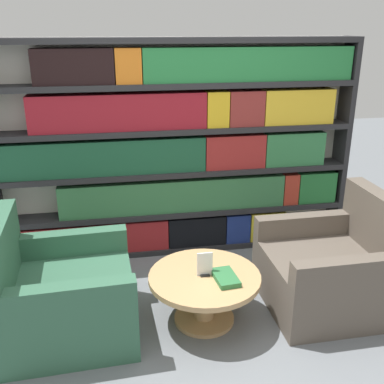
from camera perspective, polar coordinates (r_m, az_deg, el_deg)
ground_plane at (r=3.46m, az=1.41°, el=-16.65°), size 14.00×14.00×0.00m
bookshelf at (r=4.17m, az=-1.68°, el=5.27°), size 3.30×0.30×1.99m
armchair_left at (r=3.37m, az=-16.44°, el=-12.60°), size 0.97×0.93×0.89m
armchair_right at (r=3.71m, az=17.43°, el=-9.44°), size 0.94×0.89×0.89m
coffee_table at (r=3.36m, az=1.60°, el=-12.08°), size 0.82×0.82×0.39m
table_sign at (r=3.26m, az=1.63°, el=-9.32°), size 0.11×0.06×0.18m
stray_book at (r=3.25m, az=4.27°, el=-10.78°), size 0.17×0.26×0.04m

